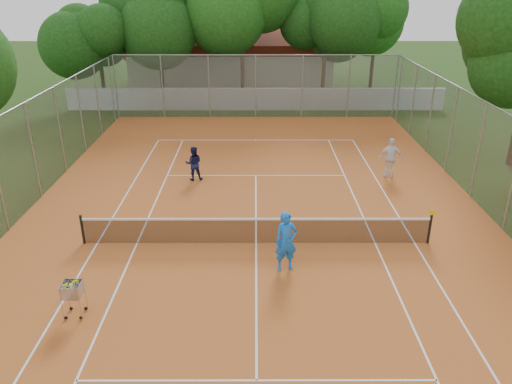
{
  "coord_description": "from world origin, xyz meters",
  "views": [
    {
      "loc": [
        -0.03,
        -15.12,
        8.46
      ],
      "look_at": [
        0.0,
        1.5,
        1.3
      ],
      "focal_mm": 35.0,
      "sensor_mm": 36.0,
      "label": 1
    }
  ],
  "objects_px": {
    "player_far_left": "(194,163)",
    "player_far_right": "(391,158)",
    "ball_hopper": "(73,298)",
    "tennis_net": "(256,231)",
    "player_near": "(286,241)",
    "clubhouse": "(232,56)"
  },
  "relations": [
    {
      "from": "tennis_net",
      "to": "player_far_right",
      "type": "distance_m",
      "value": 8.78
    },
    {
      "from": "clubhouse",
      "to": "player_far_right",
      "type": "relative_size",
      "value": 8.94
    },
    {
      "from": "tennis_net",
      "to": "clubhouse",
      "type": "relative_size",
      "value": 0.72
    },
    {
      "from": "ball_hopper",
      "to": "player_far_left",
      "type": "bearing_deg",
      "value": 54.37
    },
    {
      "from": "ball_hopper",
      "to": "player_far_right",
      "type": "bearing_deg",
      "value": 19.33
    },
    {
      "from": "player_far_right",
      "to": "ball_hopper",
      "type": "xyz_separation_m",
      "value": [
        -11.04,
        -10.25,
        -0.37
      ]
    },
    {
      "from": "player_far_left",
      "to": "player_far_right",
      "type": "xyz_separation_m",
      "value": [
        8.92,
        0.36,
        0.13
      ]
    },
    {
      "from": "player_near",
      "to": "player_far_right",
      "type": "relative_size",
      "value": 1.06
    },
    {
      "from": "tennis_net",
      "to": "ball_hopper",
      "type": "xyz_separation_m",
      "value": [
        -4.91,
        -3.98,
        0.06
      ]
    },
    {
      "from": "clubhouse",
      "to": "player_near",
      "type": "height_order",
      "value": "clubhouse"
    },
    {
      "from": "player_near",
      "to": "clubhouse",
      "type": "bearing_deg",
      "value": 82.39
    },
    {
      "from": "player_near",
      "to": "player_far_left",
      "type": "xyz_separation_m",
      "value": [
        -3.71,
        7.55,
        -0.19
      ]
    },
    {
      "from": "tennis_net",
      "to": "ball_hopper",
      "type": "distance_m",
      "value": 6.32
    },
    {
      "from": "tennis_net",
      "to": "clubhouse",
      "type": "bearing_deg",
      "value": 93.95
    },
    {
      "from": "player_far_left",
      "to": "ball_hopper",
      "type": "xyz_separation_m",
      "value": [
        -2.12,
        -9.89,
        -0.23
      ]
    },
    {
      "from": "tennis_net",
      "to": "player_near",
      "type": "distance_m",
      "value": 1.94
    },
    {
      "from": "player_far_left",
      "to": "player_far_right",
      "type": "height_order",
      "value": "player_far_right"
    },
    {
      "from": "player_far_right",
      "to": "player_far_left",
      "type": "bearing_deg",
      "value": 10.77
    },
    {
      "from": "clubhouse",
      "to": "ball_hopper",
      "type": "relative_size",
      "value": 14.9
    },
    {
      "from": "tennis_net",
      "to": "player_far_left",
      "type": "xyz_separation_m",
      "value": [
        -2.79,
        5.91,
        0.29
      ]
    },
    {
      "from": "player_far_left",
      "to": "player_far_right",
      "type": "distance_m",
      "value": 8.93
    },
    {
      "from": "player_far_right",
      "to": "ball_hopper",
      "type": "distance_m",
      "value": 15.06
    }
  ]
}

